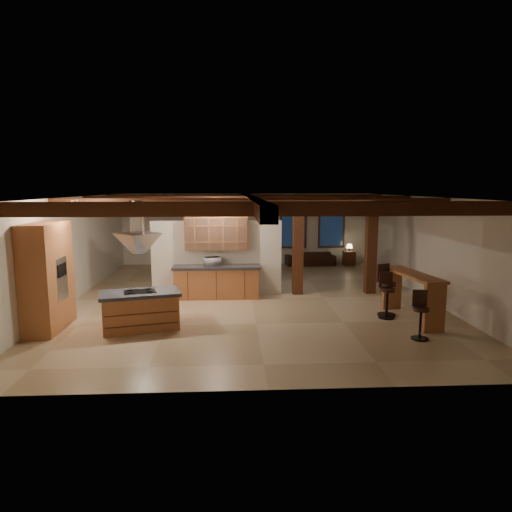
{
  "coord_description": "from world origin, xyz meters",
  "views": [
    {
      "loc": [
        -0.57,
        -12.79,
        3.19
      ],
      "look_at": [
        0.16,
        0.5,
        1.15
      ],
      "focal_mm": 32.0,
      "sensor_mm": 36.0,
      "label": 1
    }
  ],
  "objects_px": {
    "dining_table": "(233,268)",
    "sofa": "(310,258)",
    "bar_counter": "(412,288)",
    "kitchen_island": "(141,310)"
  },
  "relations": [
    {
      "from": "dining_table",
      "to": "sofa",
      "type": "height_order",
      "value": "dining_table"
    },
    {
      "from": "sofa",
      "to": "bar_counter",
      "type": "height_order",
      "value": "bar_counter"
    },
    {
      "from": "kitchen_island",
      "to": "sofa",
      "type": "distance_m",
      "value": 9.75
    },
    {
      "from": "kitchen_island",
      "to": "dining_table",
      "type": "xyz_separation_m",
      "value": [
        2.11,
        5.98,
        -0.13
      ]
    },
    {
      "from": "kitchen_island",
      "to": "sofa",
      "type": "relative_size",
      "value": 0.97
    },
    {
      "from": "sofa",
      "to": "bar_counter",
      "type": "distance_m",
      "value": 7.91
    },
    {
      "from": "kitchen_island",
      "to": "bar_counter",
      "type": "bearing_deg",
      "value": 3.39
    },
    {
      "from": "kitchen_island",
      "to": "bar_counter",
      "type": "xyz_separation_m",
      "value": [
        6.37,
        0.38,
        0.34
      ]
    },
    {
      "from": "dining_table",
      "to": "sofa",
      "type": "relative_size",
      "value": 0.89
    },
    {
      "from": "dining_table",
      "to": "bar_counter",
      "type": "xyz_separation_m",
      "value": [
        4.27,
        -5.6,
        0.46
      ]
    }
  ]
}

